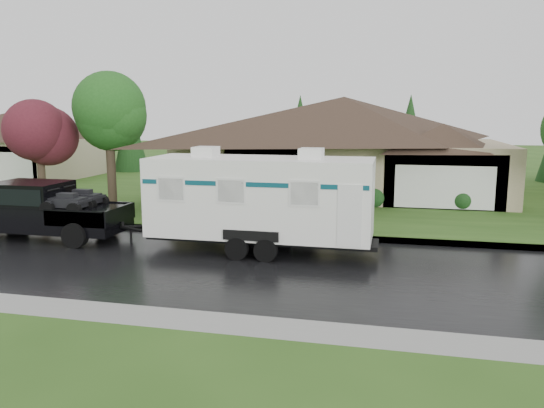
{
  "coord_description": "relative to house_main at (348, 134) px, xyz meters",
  "views": [
    {
      "loc": [
        4.97,
        -17.66,
        4.79
      ],
      "look_at": [
        0.44,
        2.0,
        1.33
      ],
      "focal_mm": 35.0,
      "sensor_mm": 36.0,
      "label": 1
    }
  ],
  "objects": [
    {
      "name": "ground",
      "position": [
        -2.29,
        -13.84,
        -3.59
      ],
      "size": [
        140.0,
        140.0,
        0.0
      ],
      "primitive_type": "plane",
      "color": "#2E531A",
      "rests_on": "ground"
    },
    {
      "name": "road",
      "position": [
        -2.29,
        -15.84,
        -3.59
      ],
      "size": [
        140.0,
        8.0,
        0.01
      ],
      "primitive_type": "cube",
      "color": "black",
      "rests_on": "ground"
    },
    {
      "name": "curb",
      "position": [
        -2.29,
        -11.59,
        -3.52
      ],
      "size": [
        140.0,
        0.5,
        0.15
      ],
      "primitive_type": "cube",
      "color": "gray",
      "rests_on": "ground"
    },
    {
      "name": "lawn",
      "position": [
        -2.29,
        1.16,
        -3.52
      ],
      "size": [
        140.0,
        26.0,
        0.15
      ],
      "primitive_type": "cube",
      "color": "#2E531A",
      "rests_on": "ground"
    },
    {
      "name": "house_main",
      "position": [
        0.0,
        0.0,
        0.0
      ],
      "size": [
        19.44,
        10.8,
        6.9
      ],
      "color": "#988A67",
      "rests_on": "lawn"
    },
    {
      "name": "house_far",
      "position": [
        -24.07,
        2.02,
        -0.62
      ],
      "size": [
        10.8,
        8.64,
        5.8
      ],
      "color": "tan",
      "rests_on": "lawn"
    },
    {
      "name": "tree_left_green",
      "position": [
        -10.99,
        -7.76,
        1.16
      ],
      "size": [
        4.0,
        4.0,
        6.62
      ],
      "color": "#382B1E",
      "rests_on": "lawn"
    },
    {
      "name": "tree_red",
      "position": [
        -14.59,
        -8.26,
        0.08
      ],
      "size": [
        3.07,
        3.07,
        5.08
      ],
      "color": "#382B1E",
      "rests_on": "lawn"
    },
    {
      "name": "shrub_row",
      "position": [
        -0.29,
        -4.54,
        -2.94
      ],
      "size": [
        13.6,
        1.0,
        1.0
      ],
      "color": "#143814",
      "rests_on": "lawn"
    },
    {
      "name": "pickup_truck",
      "position": [
        -10.6,
        -13.94,
        -2.42
      ],
      "size": [
        6.58,
        2.5,
        2.19
      ],
      "color": "black",
      "rests_on": "ground"
    },
    {
      "name": "travel_trailer",
      "position": [
        -1.78,
        -13.94,
        -1.66
      ],
      "size": [
        8.11,
        2.85,
        3.64
      ],
      "color": "white",
      "rests_on": "ground"
    }
  ]
}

